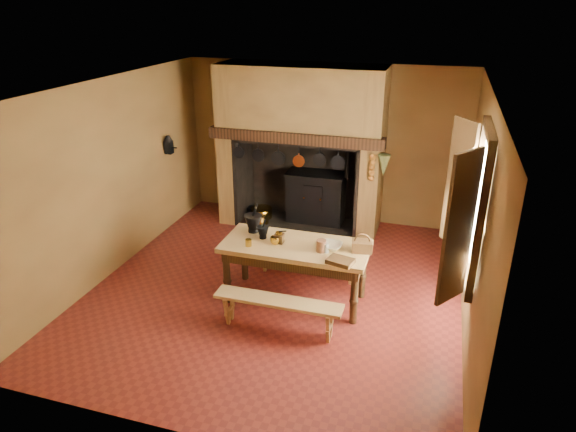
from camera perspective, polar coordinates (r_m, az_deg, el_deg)
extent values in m
plane|color=maroon|center=(7.34, -1.23, -8.03)|extent=(5.50, 5.50, 0.00)
plane|color=silver|center=(6.36, -1.45, 14.09)|extent=(5.50, 5.50, 0.00)
cube|color=olive|center=(9.25, 4.00, 8.08)|extent=(5.00, 0.02, 2.80)
cube|color=olive|center=(7.83, -19.06, 4.00)|extent=(0.02, 5.50, 2.80)
cube|color=olive|center=(6.45, 20.29, -0.22)|extent=(0.02, 5.50, 2.80)
cube|color=olive|center=(4.47, -12.49, -10.03)|extent=(5.00, 0.02, 2.80)
cube|color=olive|center=(9.29, -6.08, 8.08)|extent=(0.30, 0.90, 2.80)
cube|color=olive|center=(8.66, 9.49, 6.77)|extent=(0.30, 0.90, 2.80)
cube|color=olive|center=(8.71, 1.49, 12.59)|extent=(2.20, 0.90, 1.20)
cube|color=black|center=(8.45, 0.73, 8.71)|extent=(2.95, 0.22, 0.18)
cube|color=black|center=(9.46, 2.08, 4.68)|extent=(2.20, 0.06, 1.60)
cube|color=black|center=(9.37, 1.35, -0.69)|extent=(2.20, 0.90, 0.02)
cube|color=black|center=(9.28, 3.12, 1.97)|extent=(1.00, 0.50, 0.90)
cube|color=black|center=(9.10, 3.15, 4.69)|extent=(1.04, 0.54, 0.04)
cube|color=black|center=(9.01, 2.73, 1.99)|extent=(0.35, 0.02, 0.45)
cylinder|color=black|center=(8.91, 6.68, 6.39)|extent=(0.10, 0.10, 0.70)
cylinder|color=gold|center=(9.02, 1.78, 2.05)|extent=(0.03, 0.03, 0.03)
cylinder|color=gold|center=(8.96, 3.63, 1.84)|extent=(0.03, 0.03, 0.03)
cylinder|color=gold|center=(9.54, -2.98, 0.33)|extent=(0.40, 0.40, 0.20)
cylinder|color=gold|center=(9.32, -3.21, -0.33)|extent=(0.34, 0.34, 0.18)
cube|color=black|center=(9.70, -3.90, 0.58)|extent=(0.18, 0.18, 0.16)
cone|color=#4C5528|center=(8.16, 10.58, 5.51)|extent=(0.20, 0.20, 0.35)
cube|color=white|center=(5.97, 20.62, 0.98)|extent=(0.02, 1.00, 1.60)
cube|color=#3B2813|center=(5.72, 21.50, 8.82)|extent=(0.08, 1.16, 0.08)
cube|color=#3B2813|center=(6.31, 19.29, -6.06)|extent=(0.08, 1.16, 0.08)
cube|color=#3B2813|center=(5.32, 18.46, -1.38)|extent=(0.29, 0.39, 1.60)
cube|color=#3B2813|center=(6.59, 18.41, 3.35)|extent=(0.29, 0.39, 1.60)
cube|color=black|center=(9.01, -13.10, 7.45)|extent=(0.12, 0.12, 0.22)
cone|color=black|center=(8.97, -13.19, 8.37)|extent=(0.16, 0.16, 0.10)
cylinder|color=black|center=(8.97, -12.60, 7.42)|extent=(0.12, 0.02, 0.02)
cube|color=tan|center=(6.71, 0.83, -3.41)|extent=(1.92, 0.85, 0.06)
cube|color=#3B2813|center=(6.76, 0.83, -4.22)|extent=(1.79, 0.73, 0.15)
cylinder|color=#3B2813|center=(6.90, -6.80, -6.69)|extent=(0.10, 0.10, 0.77)
cylinder|color=#3B2813|center=(6.49, 7.36, -8.86)|extent=(0.10, 0.10, 0.77)
cylinder|color=#3B2813|center=(7.42, -4.86, -4.35)|extent=(0.10, 0.10, 0.77)
cylinder|color=#3B2813|center=(7.03, 8.28, -6.18)|extent=(0.10, 0.10, 0.77)
cube|color=tan|center=(6.27, -1.11, -9.42)|extent=(1.58, 0.28, 0.04)
cube|color=tan|center=(7.45, 2.22, -3.78)|extent=(1.59, 0.28, 0.04)
cylinder|color=black|center=(7.06, -3.86, -1.59)|extent=(0.14, 0.14, 0.04)
cone|color=black|center=(7.01, -3.89, -0.68)|extent=(0.24, 0.24, 0.20)
cylinder|color=black|center=(6.93, -3.70, 0.60)|extent=(0.10, 0.06, 0.20)
cylinder|color=black|center=(6.87, -2.80, -2.36)|extent=(0.10, 0.10, 0.03)
cone|color=black|center=(6.83, -2.82, -1.73)|extent=(0.17, 0.17, 0.14)
cylinder|color=black|center=(6.78, -2.68, -0.85)|extent=(0.07, 0.04, 0.13)
cube|color=#3B2813|center=(6.72, -1.01, -2.50)|extent=(0.12, 0.12, 0.12)
cylinder|color=gold|center=(6.69, -1.02, -1.92)|extent=(0.09, 0.09, 0.03)
cylinder|color=black|center=(6.66, -0.61, -1.71)|extent=(0.10, 0.02, 0.03)
cylinder|color=gold|center=(6.66, -4.41, -2.97)|extent=(0.10, 0.10, 0.09)
cylinder|color=gold|center=(6.63, 3.95, -3.11)|extent=(0.10, 0.10, 0.08)
imported|color=beige|center=(6.59, 4.77, -3.36)|extent=(0.32, 0.32, 0.07)
cylinder|color=#563120|center=(6.49, 3.72, -3.33)|extent=(0.13, 0.13, 0.16)
cylinder|color=beige|center=(6.48, 4.26, -3.57)|extent=(0.08, 0.08, 0.12)
cube|color=#4D3117|center=(6.56, 8.22, -3.33)|extent=(0.29, 0.23, 0.14)
torus|color=#4D3117|center=(6.53, 8.26, -2.77)|extent=(0.21, 0.06, 0.21)
cube|color=#3B2813|center=(6.26, 5.86, -5.00)|extent=(0.36, 0.29, 0.05)
imported|color=gold|center=(6.69, -1.45, -2.72)|extent=(0.13, 0.13, 0.10)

